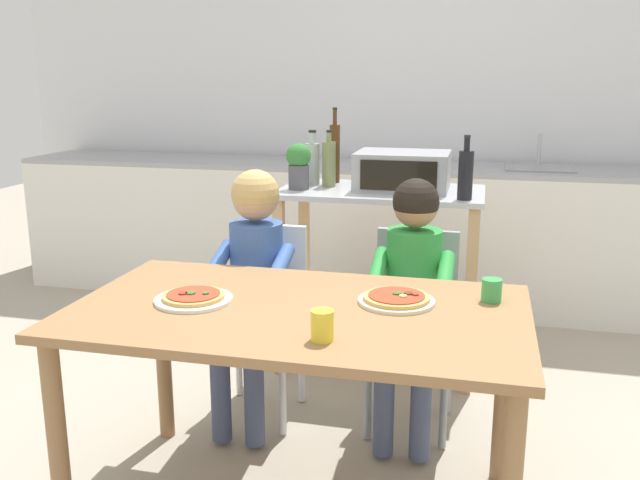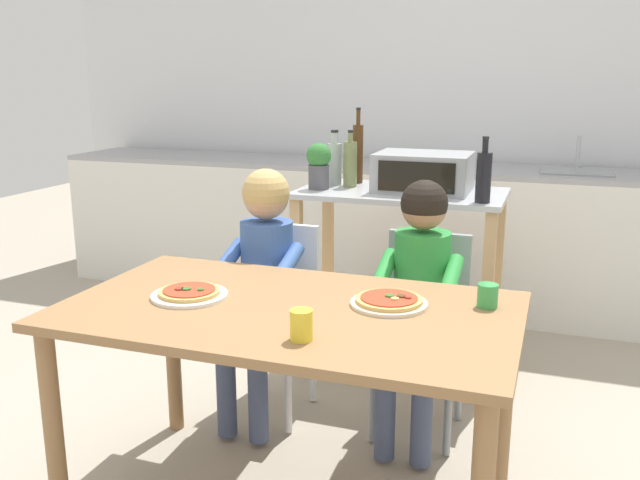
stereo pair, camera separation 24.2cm
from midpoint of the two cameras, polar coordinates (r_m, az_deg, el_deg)
ground_plane at (r=3.42m, az=1.03°, el=-11.51°), size 11.10×11.10×0.00m
back_wall_tiled at (r=4.73m, az=5.61°, el=12.36°), size 5.55×0.12×2.70m
kitchen_counter at (r=4.44m, az=4.61°, el=0.55°), size 5.00×0.60×1.10m
kitchen_island_cart at (r=3.39m, az=2.99°, el=-0.93°), size 0.98×0.55×0.91m
toaster_oven at (r=3.32m, az=4.84°, el=5.76°), size 0.44×0.35×0.18m
bottle_dark_olive_oil at (r=3.52m, az=-0.74°, el=7.33°), size 0.05×0.05×0.38m
bottle_tall_green_wine at (r=3.08m, az=9.86°, el=5.45°), size 0.07×0.07×0.29m
bottle_squat_spirits at (r=3.45m, az=-2.65°, el=6.48°), size 0.07×0.07×0.27m
bottle_clear_vinegar at (r=3.40m, az=-1.30°, el=6.41°), size 0.07×0.07×0.28m
potted_herb_plant at (r=3.32m, az=-3.89°, el=6.30°), size 0.12×0.12×0.22m
dining_table at (r=2.22m, az=-5.00°, el=-8.01°), size 1.45×0.83×0.73m
dining_chair_left at (r=2.98m, az=-7.15°, el=-5.52°), size 0.36×0.36×0.81m
dining_chair_right at (r=2.87m, az=5.42°, el=-6.23°), size 0.36×0.36×0.81m
child_in_blue_striped_shirt at (r=2.81m, az=-8.11°, el=-2.26°), size 0.32×0.42×1.06m
child_in_green_shirt at (r=2.70m, az=5.14°, el=-3.38°), size 0.32×0.42×1.04m
pizza_plate_white at (r=2.29m, az=-13.51°, el=-4.76°), size 0.25×0.25×0.03m
pizza_plate_cream at (r=2.22m, az=3.31°, el=-5.00°), size 0.25×0.25×0.03m
drinking_cup_green at (r=2.27m, az=11.19°, el=-4.17°), size 0.07×0.07×0.08m
drinking_cup_yellow at (r=1.91m, az=-3.46°, el=-7.18°), size 0.07×0.07×0.09m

